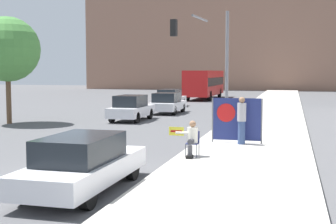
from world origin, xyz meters
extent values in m
plane|color=#4F4F51|center=(0.00, 0.00, 0.00)|extent=(160.00, 160.00, 0.00)
cube|color=#B7B2A8|center=(4.11, 15.00, 0.08)|extent=(4.41, 90.00, 0.15)
cube|color=#936B56|center=(-2.00, 67.04, 13.66)|extent=(52.00, 12.00, 27.32)
cylinder|color=#474C56|center=(2.26, 3.21, 0.36)|extent=(0.03, 0.03, 0.41)
cylinder|color=#474C56|center=(2.63, 3.21, 0.36)|extent=(0.03, 0.03, 0.41)
cylinder|color=#474C56|center=(2.26, 3.58, 0.36)|extent=(0.03, 0.03, 0.41)
cylinder|color=#474C56|center=(2.63, 3.58, 0.36)|extent=(0.03, 0.03, 0.41)
cube|color=navy|center=(2.44, 3.39, 0.57)|extent=(0.40, 0.40, 0.02)
cube|color=navy|center=(2.44, 3.58, 0.77)|extent=(0.40, 0.02, 0.38)
cylinder|color=#424247|center=(2.44, 3.23, 0.67)|extent=(0.18, 0.42, 0.18)
cylinder|color=#424247|center=(2.44, 3.02, 0.36)|extent=(0.16, 0.16, 0.41)
cube|color=black|center=(2.44, 2.96, 0.20)|extent=(0.20, 0.28, 0.10)
cylinder|color=silver|center=(2.44, 3.42, 0.84)|extent=(0.34, 0.34, 0.52)
sphere|color=#936B4C|center=(2.44, 3.42, 1.21)|extent=(0.22, 0.22, 0.22)
cylinder|color=silver|center=(2.12, 3.34, 0.92)|extent=(0.45, 0.09, 0.09)
cube|color=yellow|center=(1.91, 3.34, 0.97)|extent=(0.51, 0.02, 0.28)
cube|color=#AD1414|center=(1.91, 3.33, 0.97)|extent=(0.39, 0.01, 0.07)
cylinder|color=#334775|center=(3.73, 6.37, 0.60)|extent=(0.28, 0.28, 0.88)
cylinder|color=#9E9EA3|center=(3.73, 6.37, 1.39)|extent=(0.34, 0.34, 0.70)
sphere|color=#936B4C|center=(3.73, 6.37, 1.85)|extent=(0.23, 0.23, 0.23)
cylinder|color=slate|center=(2.56, 6.65, 1.03)|extent=(0.06, 0.06, 1.75)
cylinder|color=slate|center=(4.47, 6.65, 1.03)|extent=(0.06, 0.06, 1.75)
cube|color=navy|center=(3.51, 6.65, 1.08)|extent=(1.90, 0.02, 1.65)
cylinder|color=red|center=(3.09, 6.63, 1.32)|extent=(0.72, 0.01, 0.72)
cylinder|color=slate|center=(2.46, 11.33, 2.99)|extent=(0.16, 0.16, 5.68)
cylinder|color=slate|center=(1.10, 11.42, 5.53)|extent=(0.31, 2.73, 0.11)
cube|color=black|center=(-0.26, 11.52, 5.11)|extent=(0.32, 0.32, 0.84)
sphere|color=green|center=(-0.26, 11.52, 4.83)|extent=(0.18, 0.18, 0.18)
cube|color=silver|center=(0.68, -1.10, 0.53)|extent=(1.71, 4.59, 0.51)
cube|color=black|center=(0.68, -1.28, 1.09)|extent=(1.47, 2.39, 0.61)
cylinder|color=black|center=(-0.06, 0.33, 0.32)|extent=(0.22, 0.64, 0.64)
cylinder|color=black|center=(1.43, 0.33, 0.32)|extent=(0.22, 0.64, 0.64)
cylinder|color=black|center=(-0.06, -2.52, 0.32)|extent=(0.22, 0.64, 0.64)
cylinder|color=black|center=(1.43, -2.52, 0.32)|extent=(0.22, 0.64, 0.64)
cube|color=silver|center=(-3.70, 14.81, 0.56)|extent=(1.72, 4.12, 0.58)
cube|color=black|center=(-3.70, 14.65, 1.19)|extent=(1.48, 2.14, 0.67)
cylinder|color=black|center=(-4.44, 16.09, 0.32)|extent=(0.22, 0.64, 0.64)
cylinder|color=black|center=(-2.95, 16.09, 0.32)|extent=(0.22, 0.64, 0.64)
cylinder|color=black|center=(-4.44, 13.53, 0.32)|extent=(0.22, 0.64, 0.64)
cylinder|color=black|center=(-2.95, 13.53, 0.32)|extent=(0.22, 0.64, 0.64)
cube|color=silver|center=(-2.87, 20.00, 0.54)|extent=(1.84, 4.13, 0.54)
cube|color=black|center=(-2.87, 19.83, 1.13)|extent=(1.58, 2.15, 0.64)
cylinder|color=black|center=(-3.68, 21.28, 0.32)|extent=(0.22, 0.64, 0.64)
cylinder|color=black|center=(-2.06, 21.28, 0.32)|extent=(0.22, 0.64, 0.64)
cylinder|color=black|center=(-3.68, 18.72, 0.32)|extent=(0.22, 0.64, 0.64)
cylinder|color=black|center=(-2.06, 18.72, 0.32)|extent=(0.22, 0.64, 0.64)
cube|color=white|center=(-4.17, 25.75, 0.55)|extent=(1.73, 4.48, 0.55)
cube|color=black|center=(-4.17, 25.57, 1.15)|extent=(1.49, 2.33, 0.65)
cylinder|color=black|center=(-4.92, 27.13, 0.32)|extent=(0.22, 0.64, 0.64)
cylinder|color=black|center=(-3.41, 27.13, 0.32)|extent=(0.22, 0.64, 0.64)
cylinder|color=black|center=(-4.92, 24.36, 0.32)|extent=(0.22, 0.64, 0.64)
cylinder|color=black|center=(-3.41, 24.36, 0.32)|extent=(0.22, 0.64, 0.64)
cube|color=red|center=(-3.52, 37.73, 1.73)|extent=(2.53, 10.56, 2.57)
cube|color=black|center=(-3.52, 37.73, 1.87)|extent=(2.55, 10.03, 0.84)
cylinder|color=black|center=(-4.64, 41.01, 0.52)|extent=(0.30, 1.04, 1.04)
cylinder|color=black|center=(-2.41, 41.01, 0.52)|extent=(0.30, 1.04, 1.04)
cylinder|color=black|center=(-4.64, 34.46, 0.52)|extent=(0.30, 1.04, 1.04)
cylinder|color=black|center=(-2.41, 34.46, 0.52)|extent=(0.30, 1.04, 1.04)
cylinder|color=brown|center=(-9.82, 11.51, 1.45)|extent=(0.28, 0.28, 2.89)
sphere|color=#47843D|center=(-9.82, 11.51, 4.16)|extent=(3.63, 3.63, 3.63)
camera|label=1|loc=(5.59, -11.48, 2.93)|focal=50.00mm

